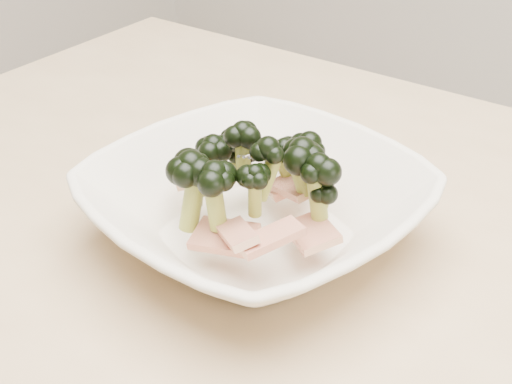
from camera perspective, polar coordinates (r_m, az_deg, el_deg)
dining_table at (r=0.67m, az=7.29°, el=-13.21°), size 1.20×0.80×0.75m
broccoli_dish at (r=0.62m, az=-0.00°, el=-0.85°), size 0.32×0.32×0.12m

